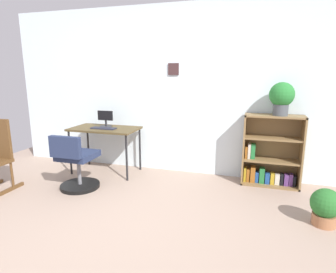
% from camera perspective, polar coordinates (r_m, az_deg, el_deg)
% --- Properties ---
extents(ground_plane, '(6.24, 6.24, 0.00)m').
position_cam_1_polar(ground_plane, '(2.82, -14.09, -20.15)').
color(ground_plane, gray).
extents(wall_back, '(5.20, 0.12, 2.50)m').
position_cam_1_polar(wall_back, '(4.36, -0.25, 9.19)').
color(wall_back, silver).
rests_on(wall_back, ground_plane).
extents(desk, '(1.02, 0.57, 0.70)m').
position_cam_1_polar(desk, '(4.40, -12.69, 0.99)').
color(desk, '#4F4024').
rests_on(desk, ground_plane).
extents(monitor, '(0.25, 0.19, 0.25)m').
position_cam_1_polar(monitor, '(4.46, -12.55, 3.42)').
color(monitor, '#262628').
rests_on(monitor, desk).
extents(keyboard, '(0.38, 0.13, 0.02)m').
position_cam_1_polar(keyboard, '(4.31, -12.96, 1.64)').
color(keyboard, '#252836').
rests_on(keyboard, desk).
extents(office_chair, '(0.52, 0.55, 0.76)m').
position_cam_1_polar(office_chair, '(3.91, -18.10, -5.57)').
color(office_chair, black).
rests_on(office_chair, ground_plane).
extents(bookshelf_low, '(0.76, 0.30, 0.98)m').
position_cam_1_polar(bookshelf_low, '(4.12, 19.98, -3.40)').
color(bookshelf_low, olive).
rests_on(bookshelf_low, ground_plane).
extents(potted_plant_on_shelf, '(0.32, 0.32, 0.43)m').
position_cam_1_polar(potted_plant_on_shelf, '(3.93, 22.06, 7.48)').
color(potted_plant_on_shelf, '#474C51').
rests_on(potted_plant_on_shelf, bookshelf_low).
extents(potted_plant_floor, '(0.30, 0.30, 0.39)m').
position_cam_1_polar(potted_plant_floor, '(3.32, 29.31, -12.25)').
color(potted_plant_floor, '#9E6642').
rests_on(potted_plant_floor, ground_plane).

